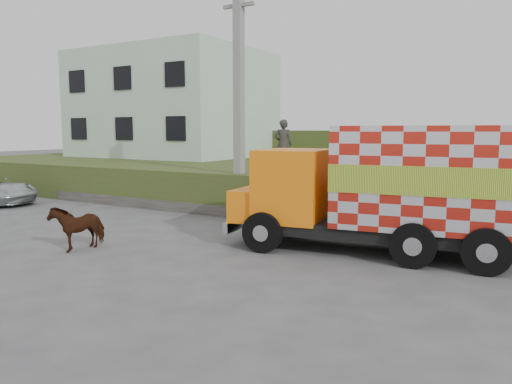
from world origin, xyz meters
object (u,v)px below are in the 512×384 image
Objects in this scene: cow at (78,226)px; pedestrian at (283,144)px; utility_pole at (239,99)px; cargo_truck at (387,189)px.

pedestrian reaches higher than cow.
utility_pole is 1.11× the size of cargo_truck.
cow is (-0.84, -6.30, -3.50)m from utility_pole.
pedestrian is at bearing 82.40° from utility_pole.
utility_pole is at bearing 58.14° from pedestrian.
cargo_truck is at bearing 32.63° from cow.
cow is at bearing 58.15° from pedestrian.
utility_pole reaches higher than cow.
utility_pole is at bearing 88.01° from cow.
utility_pole is 7.10m from cargo_truck.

